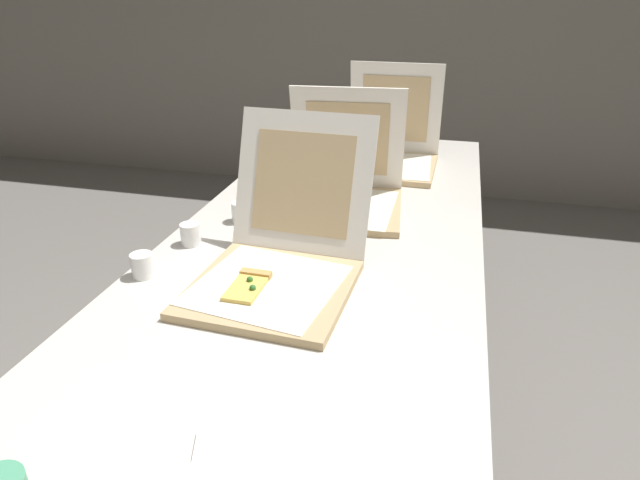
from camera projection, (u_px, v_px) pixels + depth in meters
The scene contains 9 objects.
wall_back at pixel (415, 6), 3.65m from camera, with size 10.00×0.10×2.60m, color gray.
table at pixel (328, 245), 1.70m from camera, with size 0.93×2.39×0.75m.
pizza_box_front at pixel (278, 263), 1.38m from camera, with size 0.41×0.54×0.39m.
pizza_box_middle at pixel (344, 192), 1.84m from camera, with size 0.43×0.43×0.40m.
pizza_box_back at pixel (389, 153), 2.25m from camera, with size 0.39×0.40×0.41m.
cup_white_mid at pixel (241, 212), 1.75m from camera, with size 0.06×0.06×0.07m, color white.
cup_white_near_center at pixel (191, 234), 1.59m from camera, with size 0.06×0.06×0.07m, color white.
cup_white_near_left at pixel (142, 265), 1.42m from camera, with size 0.06×0.06×0.07m, color white.
napkin_pile at pixel (235, 457), 0.88m from camera, with size 0.16×0.16×0.01m.
Camera 1 is at (0.35, -0.83, 1.45)m, focal length 30.42 mm.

